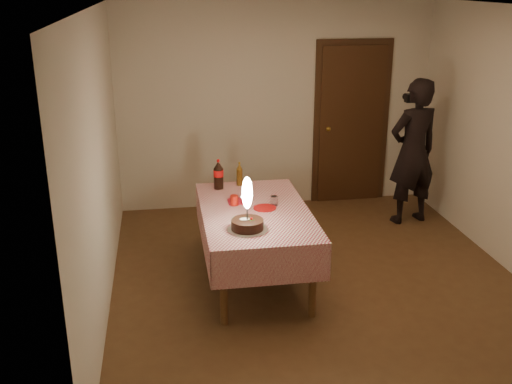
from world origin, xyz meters
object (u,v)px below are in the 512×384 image
birthday_cake (247,217)px  amber_bottle_left (239,175)px  dining_table (255,220)px  clear_cup (274,201)px  red_cup (234,200)px  photographer (413,152)px  cola_bottle (218,175)px  red_plate (265,208)px

birthday_cake → amber_bottle_left: (0.09, 1.20, 0.00)m
dining_table → clear_cup: 0.27m
red_cup → birthday_cake: bearing=-86.4°
red_cup → clear_cup: 0.39m
clear_cup → photographer: (1.90, 1.14, 0.09)m
dining_table → cola_bottle: (-0.28, 0.67, 0.25)m
clear_cup → cola_bottle: 0.75m
birthday_cake → red_cup: birthday_cake is taller
birthday_cake → red_plate: bearing=63.6°
birthday_cake → clear_cup: bearing=58.3°
amber_bottle_left → birthday_cake: bearing=-94.4°
dining_table → birthday_cake: 0.53m
dining_table → clear_cup: size_ratio=19.11×
clear_cup → photographer: size_ratio=0.05×
birthday_cake → photographer: 2.82m
birthday_cake → clear_cup: 0.66m
photographer → clear_cup: bearing=-149.0°
red_cup → clear_cup: (0.38, -0.05, -0.01)m
red_cup → photographer: bearing=25.4°
red_plate → cola_bottle: 0.76m
dining_table → birthday_cake: (-0.14, -0.46, 0.22)m
dining_table → cola_bottle: cola_bottle is taller
dining_table → photographer: size_ratio=0.98×
red_plate → cola_bottle: size_ratio=0.69×
dining_table → red_plate: size_ratio=7.82×
dining_table → amber_bottle_left: size_ratio=6.75×
photographer → dining_table: bearing=-149.5°
dining_table → red_plate: 0.15m
red_plate → red_cup: (-0.28, 0.13, 0.05)m
birthday_cake → photographer: (2.25, 1.70, 0.02)m
red_plate → cola_bottle: (-0.38, 0.64, 0.15)m
birthday_cake → photographer: bearing=37.1°
amber_bottle_left → cola_bottle: bearing=-162.2°
dining_table → amber_bottle_left: (-0.05, 0.74, 0.22)m
clear_cup → cola_bottle: (-0.48, 0.57, 0.11)m
clear_cup → photographer: 2.22m
dining_table → red_plate: (0.10, 0.03, 0.10)m
amber_bottle_left → photographer: size_ratio=0.14×
cola_bottle → photographer: size_ratio=0.18×
cola_bottle → amber_bottle_left: 0.24m
red_plate → clear_cup: size_ratio=2.44×
dining_table → amber_bottle_left: amber_bottle_left is taller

